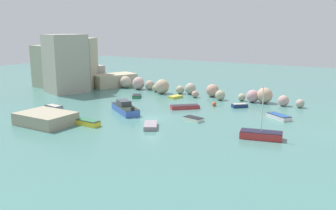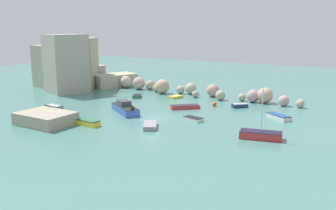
# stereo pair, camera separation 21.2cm
# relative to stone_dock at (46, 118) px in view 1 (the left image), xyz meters

# --- Properties ---
(cove_water) EXTENTS (160.00, 160.00, 0.00)m
(cove_water) POSITION_rel_stone_dock_xyz_m (9.32, 9.83, -0.76)
(cove_water) COLOR #487E77
(cove_water) RESTS_ON ground
(cliff_headland_left) EXTENTS (17.83, 19.04, 10.78)m
(cliff_headland_left) POSITION_rel_stone_dock_xyz_m (-18.73, 22.07, 3.51)
(cliff_headland_left) COLOR #B8B292
(cliff_headland_left) RESTS_ON ground
(rock_breakwater) EXTENTS (36.19, 4.71, 2.64)m
(rock_breakwater) POSITION_rel_stone_dock_xyz_m (5.39, 27.54, 0.33)
(rock_breakwater) COLOR #B9AB96
(rock_breakwater) RESTS_ON ground
(stone_dock) EXTENTS (6.93, 5.06, 1.53)m
(stone_dock) POSITION_rel_stone_dock_xyz_m (0.00, 0.00, 0.00)
(stone_dock) COLOR tan
(stone_dock) RESTS_ON ground
(channel_buoy) EXTENTS (0.65, 0.65, 0.65)m
(channel_buoy) POSITION_rel_stone_dock_xyz_m (13.33, 21.41, -0.44)
(channel_buoy) COLOR #E04C28
(channel_buoy) RESTS_ON cove_water
(moored_boat_0) EXTENTS (3.43, 1.18, 0.69)m
(moored_boat_0) POSITION_rel_stone_dock_xyz_m (4.84, 2.45, -0.40)
(moored_boat_0) COLOR yellow
(moored_boat_0) RESTS_ON cove_water
(moored_boat_1) EXTENTS (4.81, 2.75, 5.94)m
(moored_boat_1) POSITION_rel_stone_dock_xyz_m (25.00, 8.61, -0.31)
(moored_boat_1) COLOR red
(moored_boat_1) RESTS_ON cove_water
(moored_boat_2) EXTENTS (3.72, 3.16, 0.59)m
(moored_boat_2) POSITION_rel_stone_dock_xyz_m (24.14, 18.62, -0.45)
(moored_boat_2) COLOR silver
(moored_boat_2) RESTS_ON cove_water
(moored_boat_3) EXTENTS (2.85, 1.90, 0.48)m
(moored_boat_3) POSITION_rel_stone_dock_xyz_m (14.92, 11.62, -0.53)
(moored_boat_3) COLOR white
(moored_boat_3) RESTS_ON cove_water
(moored_boat_4) EXTENTS (6.86, 5.46, 1.71)m
(moored_boat_4) POSITION_rel_stone_dock_xyz_m (4.28, 10.55, -0.12)
(moored_boat_4) COLOR #3C5DB6
(moored_boat_4) RESTS_ON cove_water
(moored_boat_5) EXTENTS (3.17, 3.74, 0.52)m
(moored_boat_5) POSITION_rel_stone_dock_xyz_m (12.06, 5.86, -0.50)
(moored_boat_5) COLOR gray
(moored_boat_5) RESTS_ON cove_water
(moored_boat_6) EXTENTS (4.14, 1.86, 0.67)m
(moored_boat_6) POSITION_rel_stone_dock_xyz_m (-0.94, 0.18, -0.44)
(moored_boat_6) COLOR gray
(moored_boat_6) RESTS_ON cove_water
(moored_boat_7) EXTENTS (3.22, 1.68, 0.55)m
(moored_boat_7) POSITION_rel_stone_dock_xyz_m (-6.26, 6.62, -0.48)
(moored_boat_7) COLOR gray
(moored_boat_7) RESTS_ON cove_water
(moored_boat_8) EXTENTS (2.39, 2.79, 0.48)m
(moored_boat_8) POSITION_rel_stone_dock_xyz_m (-1.16, 20.50, -0.52)
(moored_boat_8) COLOR #2E7B4E
(moored_boat_8) RESTS_ON cove_water
(moored_boat_9) EXTENTS (2.44, 2.42, 0.58)m
(moored_boat_9) POSITION_rel_stone_dock_xyz_m (17.02, 22.58, -0.48)
(moored_boat_9) COLOR navy
(moored_boat_9) RESTS_ON cove_water
(moored_boat_10) EXTENTS (4.19, 4.15, 0.53)m
(moored_boat_10) POSITION_rel_stone_dock_xyz_m (10.33, 17.38, -0.50)
(moored_boat_10) COLOR #BE3133
(moored_boat_10) RESTS_ON cove_water
(moored_boat_11) EXTENTS (1.84, 2.57, 0.40)m
(moored_boat_11) POSITION_rel_stone_dock_xyz_m (4.75, 23.83, -0.56)
(moored_boat_11) COLOR yellow
(moored_boat_11) RESTS_ON cove_water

